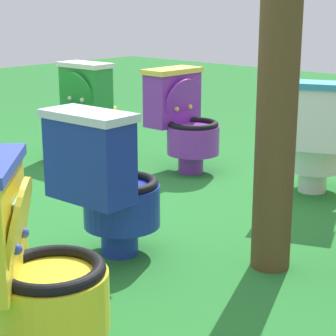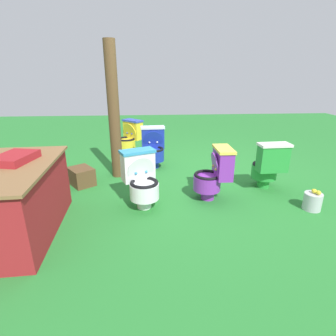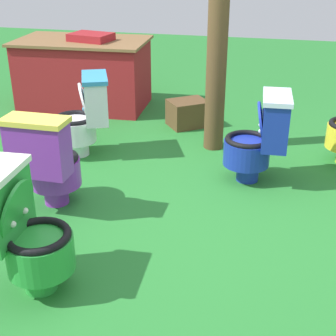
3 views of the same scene
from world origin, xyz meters
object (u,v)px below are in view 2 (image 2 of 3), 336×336
(toilet_white, at_px, (141,179))
(vendor_table, at_px, (13,200))
(toilet_yellow, at_px, (130,137))
(wooden_post, at_px, (114,113))
(toilet_purple, at_px, (214,173))
(small_crate, at_px, (82,176))
(lemon_bucket, at_px, (313,201))
(toilet_blue, at_px, (153,147))
(toilet_green, at_px, (268,165))

(toilet_white, relative_size, vendor_table, 0.48)
(toilet_yellow, distance_m, wooden_post, 1.43)
(toilet_yellow, bearing_deg, vendor_table, 113.66)
(toilet_purple, height_order, small_crate, toilet_purple)
(wooden_post, distance_m, lemon_bucket, 3.08)
(toilet_blue, bearing_deg, toilet_white, 80.05)
(toilet_blue, relative_size, lemon_bucket, 2.63)
(toilet_purple, distance_m, wooden_post, 1.84)
(toilet_purple, xyz_separation_m, vendor_table, (-0.67, 2.29, 0.02))
(toilet_green, distance_m, wooden_post, 2.47)
(toilet_white, relative_size, toilet_yellow, 1.00)
(toilet_blue, height_order, lemon_bucket, toilet_blue)
(toilet_purple, height_order, wooden_post, wooden_post)
(vendor_table, bearing_deg, small_crate, -16.24)
(toilet_yellow, relative_size, wooden_post, 0.34)
(toilet_purple, bearing_deg, toilet_white, 97.40)
(toilet_white, distance_m, toilet_purple, 0.98)
(toilet_green, xyz_separation_m, lemon_bucket, (-0.67, -0.32, -0.26))
(toilet_green, xyz_separation_m, vendor_table, (-0.93, 3.16, 0.02))
(toilet_green, distance_m, toilet_yellow, 2.89)
(toilet_green, relative_size, toilet_blue, 1.00)
(toilet_green, relative_size, wooden_post, 0.34)
(wooden_post, relative_size, small_crate, 5.53)
(small_crate, bearing_deg, toilet_green, -97.31)
(toilet_blue, relative_size, vendor_table, 0.48)
(toilet_yellow, bearing_deg, toilet_purple, 162.96)
(toilet_green, bearing_deg, vendor_table, -166.09)
(toilet_white, distance_m, vendor_table, 1.43)
(toilet_white, height_order, vendor_table, vendor_table)
(toilet_blue, relative_size, toilet_white, 1.00)
(toilet_white, height_order, toilet_yellow, same)
(toilet_blue, relative_size, toilet_purple, 1.00)
(toilet_blue, height_order, vendor_table, vendor_table)
(toilet_green, distance_m, toilet_blue, 2.01)
(small_crate, xyz_separation_m, lemon_bucket, (-1.02, -3.10, -0.02))
(toilet_purple, bearing_deg, toilet_blue, 29.37)
(lemon_bucket, bearing_deg, toilet_green, 25.77)
(toilet_yellow, relative_size, small_crate, 1.90)
(small_crate, height_order, lemon_bucket, lemon_bucket)
(toilet_blue, bearing_deg, small_crate, 32.06)
(toilet_yellow, bearing_deg, toilet_white, 140.46)
(toilet_blue, distance_m, lemon_bucket, 2.70)
(toilet_white, distance_m, small_crate, 1.23)
(wooden_post, bearing_deg, vendor_table, 151.49)
(vendor_table, distance_m, small_crate, 1.37)
(toilet_blue, xyz_separation_m, wooden_post, (-0.45, 0.62, 0.68))
(toilet_blue, xyz_separation_m, toilet_yellow, (0.80, 0.48, 0.00))
(vendor_table, bearing_deg, wooden_post, -28.51)
(toilet_white, distance_m, toilet_yellow, 2.36)
(toilet_blue, xyz_separation_m, toilet_purple, (-1.42, -0.79, 0.00))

